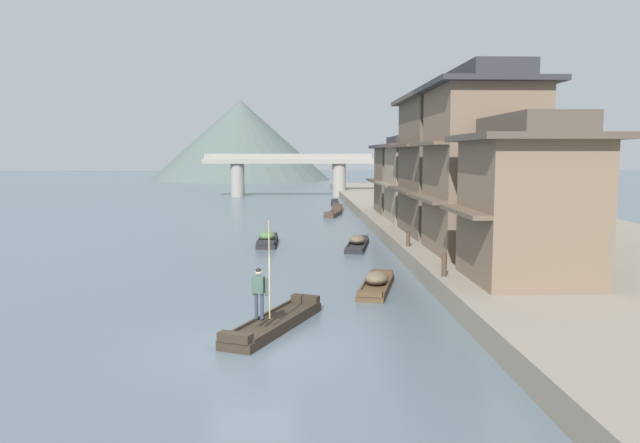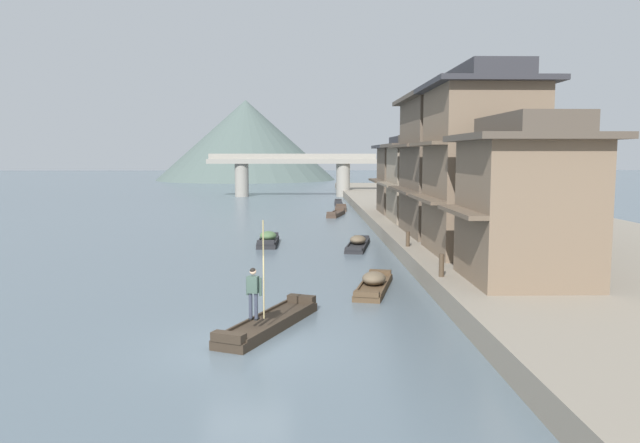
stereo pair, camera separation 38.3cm
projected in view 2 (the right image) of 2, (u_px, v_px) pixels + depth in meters
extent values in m
plane|color=slate|center=(246.00, 347.00, 17.79)|extent=(400.00, 400.00, 0.00)
cube|color=gray|center=(484.00, 221.00, 47.92)|extent=(18.00, 110.00, 0.83)
cube|color=#33281E|center=(269.00, 324.00, 19.69)|extent=(3.15, 5.29, 0.28)
cube|color=#33281E|center=(301.00, 299.00, 21.95)|extent=(1.05, 0.73, 0.26)
cube|color=#33281E|center=(228.00, 337.00, 17.36)|extent=(1.05, 0.73, 0.26)
cube|color=#33281E|center=(255.00, 317.00, 19.86)|extent=(2.02, 4.42, 0.08)
cube|color=#33281E|center=(284.00, 320.00, 19.47)|extent=(2.02, 4.42, 0.08)
cube|color=black|center=(251.00, 318.00, 18.76)|extent=(0.16, 0.24, 0.05)
cylinder|color=#333847|center=(251.00, 305.00, 18.67)|extent=(0.11, 0.11, 0.78)
cube|color=black|center=(257.00, 319.00, 18.71)|extent=(0.16, 0.24, 0.05)
cylinder|color=#333847|center=(256.00, 306.00, 18.62)|extent=(0.11, 0.11, 0.78)
cube|color=#384C42|center=(253.00, 285.00, 18.58)|extent=(0.36, 0.29, 0.52)
cylinder|color=#384C42|center=(247.00, 286.00, 18.70)|extent=(0.08, 0.08, 0.56)
cylinder|color=#384C42|center=(260.00, 287.00, 18.58)|extent=(0.08, 0.08, 0.56)
sphere|color=#DBB28E|center=(253.00, 271.00, 18.53)|extent=(0.20, 0.20, 0.20)
sphere|color=black|center=(253.00, 271.00, 18.52)|extent=(0.18, 0.18, 0.18)
cylinder|color=tan|center=(264.00, 270.00, 18.54)|extent=(0.04, 0.04, 3.00)
cube|color=#232326|center=(358.00, 246.00, 36.87)|extent=(1.98, 5.42, 0.20)
cube|color=#232326|center=(362.00, 237.00, 39.32)|extent=(1.00, 0.52, 0.18)
cube|color=#232326|center=(354.00, 249.00, 34.39)|extent=(1.00, 0.52, 0.18)
cube|color=#232326|center=(350.00, 243.00, 36.93)|extent=(0.93, 4.75, 0.08)
cube|color=#232326|center=(366.00, 244.00, 36.78)|extent=(0.93, 4.75, 0.08)
ellipsoid|color=brown|center=(358.00, 240.00, 36.83)|extent=(1.17, 1.47, 0.52)
cube|color=#232326|center=(268.00, 243.00, 37.91)|extent=(1.20, 3.91, 0.28)
cube|color=#232326|center=(266.00, 242.00, 36.09)|extent=(1.03, 0.38, 0.25)
cube|color=#232326|center=(270.00, 235.00, 39.67)|extent=(1.03, 0.38, 0.25)
cube|color=#232326|center=(277.00, 240.00, 37.89)|extent=(0.13, 3.40, 0.08)
cube|color=#232326|center=(260.00, 240.00, 37.88)|extent=(0.13, 3.40, 0.08)
ellipsoid|color=#4C6B42|center=(268.00, 236.00, 37.86)|extent=(1.05, 1.45, 0.56)
cube|color=#232326|center=(338.00, 204.00, 67.60)|extent=(1.01, 3.71, 0.30)
cube|color=#232326|center=(338.00, 200.00, 69.25)|extent=(0.79, 0.39, 0.27)
cube|color=#232326|center=(339.00, 202.00, 65.89)|extent=(0.79, 0.39, 0.27)
cube|color=#232326|center=(335.00, 202.00, 67.58)|extent=(0.21, 3.18, 0.08)
cube|color=#232326|center=(342.00, 202.00, 67.57)|extent=(0.21, 3.18, 0.08)
cube|color=#423328|center=(341.00, 209.00, 61.28)|extent=(1.37, 3.63, 0.27)
cube|color=#423328|center=(341.00, 205.00, 62.88)|extent=(1.03, 0.43, 0.24)
cube|color=#423328|center=(341.00, 208.00, 59.64)|extent=(1.03, 0.43, 0.24)
cube|color=#423328|center=(336.00, 207.00, 61.29)|extent=(0.30, 3.06, 0.08)
cube|color=#423328|center=(346.00, 207.00, 61.24)|extent=(0.30, 3.06, 0.08)
cube|color=brown|center=(374.00, 287.00, 25.31)|extent=(2.13, 4.80, 0.22)
cube|color=brown|center=(380.00, 272.00, 27.42)|extent=(1.02, 0.57, 0.20)
cube|color=brown|center=(367.00, 294.00, 23.16)|extent=(1.02, 0.57, 0.20)
cube|color=brown|center=(362.00, 283.00, 25.40)|extent=(1.06, 4.09, 0.08)
cube|color=brown|center=(386.00, 284.00, 25.19)|extent=(1.06, 4.09, 0.08)
ellipsoid|color=brown|center=(374.00, 278.00, 25.27)|extent=(1.25, 1.53, 0.53)
cube|color=#423328|center=(336.00, 214.00, 55.69)|extent=(1.93, 4.57, 0.30)
cube|color=#423328|center=(340.00, 209.00, 57.69)|extent=(0.86, 0.54, 0.27)
cube|color=#423328|center=(331.00, 213.00, 53.63)|extent=(0.86, 0.54, 0.27)
cube|color=#423328|center=(332.00, 212.00, 55.76)|extent=(1.03, 3.89, 0.08)
cube|color=#423328|center=(340.00, 212.00, 55.58)|extent=(1.03, 3.89, 0.08)
cube|color=#75604C|center=(526.00, 212.00, 22.75)|extent=(4.14, 4.78, 5.20)
cube|color=brown|center=(461.00, 212.00, 22.69)|extent=(0.70, 4.78, 0.16)
cube|color=#4C4238|center=(529.00, 137.00, 22.45)|extent=(5.04, 5.68, 0.24)
cube|color=#4C4238|center=(529.00, 124.00, 22.40)|extent=(2.48, 5.68, 0.70)
cube|color=#75604C|center=(481.00, 171.00, 29.24)|extent=(4.51, 5.70, 7.80)
cube|color=brown|center=(426.00, 199.00, 29.32)|extent=(0.70, 5.70, 0.16)
cube|color=brown|center=(427.00, 144.00, 29.03)|extent=(0.70, 5.70, 0.16)
cube|color=#2D2D33|center=(483.00, 85.00, 28.80)|extent=(5.41, 6.60, 0.24)
cube|color=#2D2D33|center=(484.00, 75.00, 28.75)|extent=(2.70, 6.60, 0.70)
cube|color=brown|center=(453.00, 168.00, 36.42)|extent=(5.31, 7.07, 7.80)
cube|color=#4D4135|center=(402.00, 190.00, 36.49)|extent=(0.70, 7.07, 0.16)
cube|color=#4D4135|center=(403.00, 146.00, 36.21)|extent=(0.70, 7.07, 0.16)
cube|color=#4C4238|center=(455.00, 99.00, 35.98)|extent=(6.21, 7.97, 0.24)
cube|color=#4C4238|center=(455.00, 91.00, 35.93)|extent=(3.19, 7.97, 0.70)
cube|color=gray|center=(423.00, 184.00, 43.62)|extent=(4.56, 5.57, 5.20)
cube|color=#6E6151|center=(386.00, 184.00, 43.56)|extent=(0.70, 5.57, 0.16)
cube|color=#4C4238|center=(424.00, 146.00, 43.33)|extent=(5.46, 6.47, 0.24)
cube|color=#4C4238|center=(424.00, 139.00, 43.28)|extent=(2.74, 6.47, 0.70)
cube|color=brown|center=(413.00, 180.00, 50.05)|extent=(5.34, 5.15, 5.20)
cube|color=#4D4135|center=(376.00, 180.00, 49.98)|extent=(0.70, 5.15, 0.16)
cube|color=#2D2D33|center=(414.00, 147.00, 49.76)|extent=(6.24, 6.05, 0.24)
cube|color=#2D2D33|center=(414.00, 141.00, 49.71)|extent=(3.20, 6.05, 0.70)
cylinder|color=#473828|center=(441.00, 265.00, 23.81)|extent=(0.20, 0.20, 0.89)
cylinder|color=#473828|center=(408.00, 239.00, 31.66)|extent=(0.20, 0.20, 0.77)
cube|color=gray|center=(292.00, 161.00, 80.87)|extent=(22.22, 2.40, 0.60)
cylinder|color=gray|center=(242.00, 180.00, 80.98)|extent=(1.80, 1.80, 4.33)
cylinder|color=gray|center=(343.00, 180.00, 81.29)|extent=(1.80, 1.80, 4.33)
cube|color=gray|center=(293.00, 156.00, 81.79)|extent=(22.22, 0.30, 0.70)
cone|color=#4C5B56|center=(246.00, 140.00, 135.00)|extent=(38.99, 38.99, 17.31)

